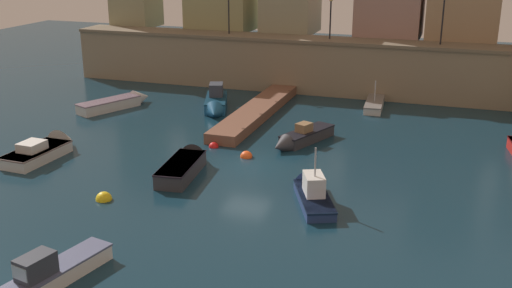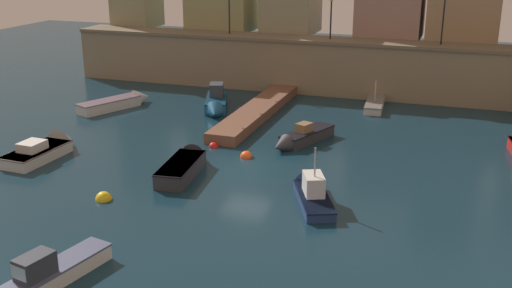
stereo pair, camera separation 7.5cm
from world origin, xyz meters
name	(u,v)px [view 1 (the left image)]	position (x,y,z in m)	size (l,w,h in m)	color
ground_plane	(246,166)	(0.00, 0.00, 0.00)	(99.84, 99.84, 0.00)	#112D3D
quay_wall	(322,65)	(0.00, 18.10, 2.17)	(42.75, 3.21, 4.33)	gray
pier_dock	(257,111)	(-2.67, 9.66, 0.34)	(2.01, 13.96, 0.70)	brown
quay_lamp_0	(229,7)	(-7.94, 18.10, 6.48)	(0.32, 0.32, 3.21)	black
quay_lamp_1	(331,11)	(0.55, 18.10, 6.48)	(0.32, 0.32, 3.21)	black
quay_lamp_2	(443,11)	(8.95, 18.10, 6.75)	(0.32, 0.32, 3.68)	black
moored_boat_0	(376,101)	(4.78, 15.46, 0.30)	(1.57, 5.85, 2.39)	silver
moored_boat_1	(28,287)	(-2.74, -14.67, 0.43)	(2.47, 6.89, 1.65)	white
moored_boat_2	(119,102)	(-12.99, 8.52, 0.40)	(3.66, 5.98, 1.30)	silver
moored_boat_3	(186,164)	(-2.77, -1.80, 0.43)	(2.08, 5.46, 1.42)	#333338
moored_boat_5	(311,190)	(4.40, -3.05, 0.39)	(3.30, 5.30, 3.20)	navy
moored_boat_6	(300,137)	(1.82, 4.64, 0.41)	(3.07, 5.32, 1.46)	#333338
moored_boat_7	(47,149)	(-11.41, -2.03, 0.40)	(2.04, 5.24, 1.72)	silver
moored_boat_8	(216,103)	(-5.95, 10.12, 0.54)	(3.12, 5.54, 2.00)	#195689
mooring_buoy_0	(246,157)	(-0.48, 1.37, 0.00)	(0.71, 0.71, 0.71)	#EA4C19
mooring_buoy_1	(214,147)	(-2.92, 2.42, 0.00)	(0.59, 0.59, 0.59)	red
mooring_buoy_2	(104,200)	(-4.89, -6.49, 0.00)	(0.78, 0.78, 0.78)	yellow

